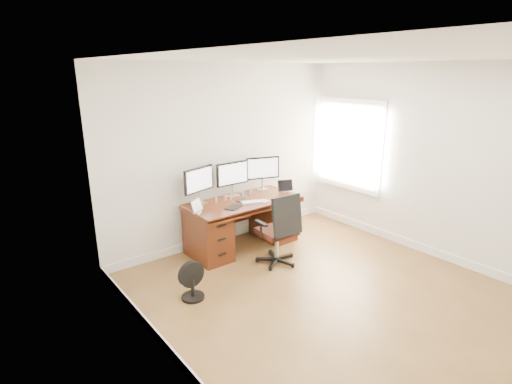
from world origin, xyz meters
TOP-DOWN VIEW (x-y plane):
  - ground at (0.00, 0.00)m, footprint 4.50×4.50m
  - back_wall at (0.00, 2.25)m, footprint 4.00×0.10m
  - right_wall at (2.00, 0.11)m, footprint 0.10×4.50m
  - desk at (0.00, 1.83)m, footprint 1.70×0.80m
  - office_chair at (0.06, 1.07)m, footprint 0.60×0.58m
  - floor_fan at (-1.32, 1.02)m, footprint 0.32×0.27m
  - monitor_left at (-0.58, 2.07)m, footprint 0.54×0.19m
  - monitor_center at (-0.00, 2.07)m, footprint 0.55×0.14m
  - monitor_right at (0.58, 2.07)m, footprint 0.53×0.21m
  - tablet_left at (-0.81, 1.75)m, footprint 0.24×0.18m
  - tablet_right at (0.79, 1.75)m, footprint 0.25×0.15m
  - keyboard at (0.04, 1.65)m, footprint 0.32×0.22m
  - trackpad at (0.21, 1.58)m, footprint 0.16×0.16m
  - drawing_tablet at (-0.30, 1.62)m, footprint 0.28×0.24m
  - phone at (-0.06, 1.82)m, footprint 0.15×0.11m
  - figurine_yellow at (-0.38, 1.95)m, footprint 0.03×0.03m
  - figurine_pink at (-0.22, 1.95)m, footprint 0.03×0.03m
  - figurine_orange at (-0.12, 1.95)m, footprint 0.03×0.03m
  - figurine_blue at (0.10, 1.95)m, footprint 0.03×0.03m
  - figurine_purple at (0.24, 1.95)m, footprint 0.03×0.03m

SIDE VIEW (x-z plane):
  - ground at x=0.00m, z-range 0.00..0.00m
  - floor_fan at x=-1.32m, z-range -0.01..0.46m
  - office_chair at x=0.06m, z-range -0.18..0.85m
  - desk at x=0.00m, z-range 0.03..0.78m
  - trackpad at x=0.21m, z-range 0.75..0.76m
  - drawing_tablet at x=-0.30m, z-range 0.75..0.76m
  - phone at x=-0.06m, z-range 0.75..0.76m
  - keyboard at x=0.04m, z-range 0.75..0.76m
  - figurine_yellow at x=-0.38m, z-range 0.75..0.84m
  - figurine_pink at x=-0.22m, z-range 0.75..0.84m
  - figurine_orange at x=-0.12m, z-range 0.75..0.84m
  - figurine_blue at x=0.10m, z-range 0.75..0.84m
  - figurine_purple at x=0.24m, z-range 0.75..0.84m
  - tablet_left at x=-0.81m, z-range 0.74..0.93m
  - tablet_right at x=0.79m, z-range 0.74..0.93m
  - monitor_left at x=-0.58m, z-range 0.82..1.35m
  - monitor_center at x=0.00m, z-range 0.82..1.35m
  - monitor_right at x=0.58m, z-range 0.82..1.35m
  - back_wall at x=0.00m, z-range 0.00..2.70m
  - right_wall at x=2.00m, z-range 0.00..2.70m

